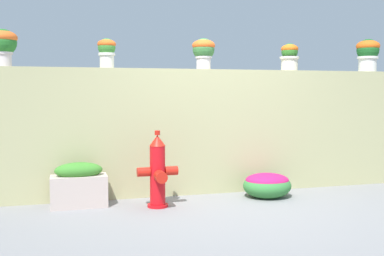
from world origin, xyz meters
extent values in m
plane|color=gray|center=(0.00, 0.00, 0.00)|extent=(24.00, 24.00, 0.00)
cube|color=tan|center=(0.00, 0.98, 0.79)|extent=(5.59, 0.38, 1.58)
cylinder|color=silver|center=(-2.41, 1.01, 1.66)|extent=(0.18, 0.18, 0.18)
cylinder|color=silver|center=(-2.41, 1.01, 1.74)|extent=(0.21, 0.21, 0.03)
sphere|color=#256A26|center=(-2.41, 1.01, 1.86)|extent=(0.30, 0.30, 0.30)
ellipsoid|color=orange|center=(-2.41, 1.01, 1.91)|extent=(0.32, 0.32, 0.17)
cylinder|color=beige|center=(-1.24, 0.97, 1.67)|extent=(0.17, 0.17, 0.19)
cylinder|color=beige|center=(-1.24, 0.97, 1.75)|extent=(0.20, 0.20, 0.03)
sphere|color=#387E2F|center=(-1.24, 0.97, 1.83)|extent=(0.21, 0.21, 0.21)
ellipsoid|color=#E7591D|center=(-1.24, 0.97, 1.86)|extent=(0.22, 0.22, 0.12)
cylinder|color=silver|center=(-0.02, 0.97, 1.66)|extent=(0.18, 0.18, 0.18)
cylinder|color=silver|center=(-0.02, 0.97, 1.74)|extent=(0.21, 0.21, 0.03)
sphere|color=#387036|center=(-0.02, 0.97, 1.83)|extent=(0.28, 0.28, 0.28)
ellipsoid|color=#E8591E|center=(-0.02, 0.97, 1.88)|extent=(0.29, 0.29, 0.15)
cylinder|color=beige|center=(1.20, 0.99, 1.67)|extent=(0.22, 0.22, 0.19)
cylinder|color=beige|center=(1.20, 0.99, 1.75)|extent=(0.26, 0.26, 0.03)
sphere|color=#2D6B22|center=(1.20, 0.99, 1.83)|extent=(0.22, 0.22, 0.22)
ellipsoid|color=orange|center=(1.20, 0.99, 1.87)|extent=(0.23, 0.23, 0.12)
cylinder|color=silver|center=(2.40, 0.96, 1.68)|extent=(0.24, 0.24, 0.22)
cylinder|color=silver|center=(2.40, 0.96, 1.78)|extent=(0.29, 0.29, 0.03)
sphere|color=#1B5B22|center=(2.40, 0.96, 1.88)|extent=(0.31, 0.31, 0.31)
ellipsoid|color=orange|center=(2.40, 0.96, 1.94)|extent=(0.32, 0.32, 0.17)
cylinder|color=red|center=(-0.76, 0.31, 0.01)|extent=(0.23, 0.23, 0.03)
cylinder|color=red|center=(-0.76, 0.31, 0.35)|extent=(0.17, 0.17, 0.69)
cone|color=red|center=(-0.76, 0.31, 0.75)|extent=(0.18, 0.18, 0.12)
cylinder|color=red|center=(-0.76, 0.31, 0.84)|extent=(0.06, 0.06, 0.05)
cylinder|color=red|center=(-0.92, 0.31, 0.40)|extent=(0.14, 0.10, 0.10)
cylinder|color=red|center=(-0.60, 0.31, 0.40)|extent=(0.14, 0.10, 0.10)
cylinder|color=red|center=(-0.76, 0.15, 0.37)|extent=(0.13, 0.16, 0.13)
ellipsoid|color=#357C39|center=(0.63, 0.44, 0.14)|extent=(0.60, 0.54, 0.31)
ellipsoid|color=#BE195C|center=(0.63, 0.44, 0.21)|extent=(0.54, 0.48, 0.17)
cube|color=#BBA89E|center=(-1.61, 0.57, 0.18)|extent=(0.62, 0.30, 0.35)
ellipsoid|color=#3A7F2A|center=(-1.61, 0.57, 0.41)|extent=(0.53, 0.25, 0.18)
camera|label=1|loc=(-1.79, -4.77, 1.28)|focal=43.70mm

